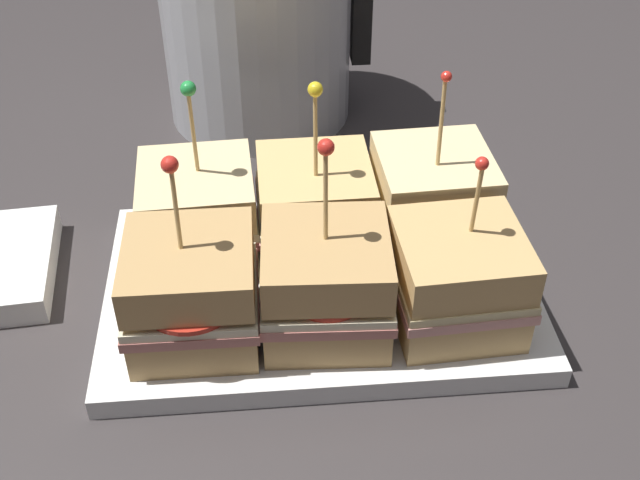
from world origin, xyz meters
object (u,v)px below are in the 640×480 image
object	(u,v)px
sandwich_back_center	(315,206)
kettle_steel	(257,10)
sandwich_back_left	(198,212)
sandwich_back_right	(432,198)
serving_platter	(320,289)
sandwich_front_center	(327,284)
sandwich_front_left	(192,293)
sandwich_front_right	(457,279)

from	to	relation	value
sandwich_back_center	kettle_steel	bearing A→B (deg)	98.40
sandwich_back_left	sandwich_back_right	world-z (taller)	sandwich_back_right
sandwich_back_center	kettle_steel	xyz separation A→B (m)	(-0.04, 0.26, 0.06)
serving_platter	sandwich_front_center	bearing A→B (deg)	-89.25
serving_platter	sandwich_back_right	xyz separation A→B (m)	(0.10, 0.05, 0.05)
sandwich_front_center	sandwich_back_right	size ratio (longest dim) A/B	1.00
sandwich_front_left	kettle_steel	distance (m)	0.37
sandwich_front_left	sandwich_back_center	xyz separation A→B (m)	(0.10, 0.10, -0.00)
sandwich_back_center	sandwich_back_left	bearing A→B (deg)	179.71
sandwich_back_left	kettle_steel	xyz separation A→B (m)	(0.06, 0.26, 0.06)
sandwich_front_right	sandwich_back_left	size ratio (longest dim) A/B	0.90
sandwich_front_right	sandwich_back_right	xyz separation A→B (m)	(0.00, 0.10, 0.00)
sandwich_front_right	sandwich_back_center	xyz separation A→B (m)	(-0.10, 0.10, 0.00)
sandwich_front_right	sandwich_back_left	world-z (taller)	sandwich_back_left
sandwich_front_left	sandwich_back_center	bearing A→B (deg)	45.61
sandwich_front_center	sandwich_front_right	world-z (taller)	sandwich_front_center
sandwich_back_right	sandwich_back_center	bearing A→B (deg)	-179.82
serving_platter	sandwich_front_left	bearing A→B (deg)	-152.71
serving_platter	sandwich_back_center	xyz separation A→B (m)	(-0.00, 0.05, 0.05)
sandwich_front_right	sandwich_back_center	world-z (taller)	sandwich_back_center
sandwich_back_right	sandwich_front_left	bearing A→B (deg)	-152.99
serving_platter	sandwich_front_left	size ratio (longest dim) A/B	2.23
sandwich_front_center	sandwich_back_left	size ratio (longest dim) A/B	1.03
sandwich_front_left	kettle_steel	bearing A→B (deg)	80.85
sandwich_back_center	sandwich_front_center	bearing A→B (deg)	-89.60
kettle_steel	serving_platter	bearing A→B (deg)	-82.90
sandwich_front_left	sandwich_front_center	distance (m)	0.10
sandwich_back_left	sandwich_back_right	size ratio (longest dim) A/B	0.97
serving_platter	sandwich_back_center	size ratio (longest dim) A/B	2.18
sandwich_back_center	sandwich_back_right	distance (m)	0.10
serving_platter	kettle_steel	distance (m)	0.33
sandwich_front_left	sandwich_front_right	xyz separation A→B (m)	(0.19, 0.00, -0.00)
sandwich_front_left	sandwich_front_right	bearing A→B (deg)	0.16
sandwich_front_center	sandwich_back_left	distance (m)	0.14
sandwich_front_center	kettle_steel	bearing A→B (deg)	96.23
sandwich_back_left	sandwich_front_right	bearing A→B (deg)	-27.12
sandwich_back_right	kettle_steel	world-z (taller)	kettle_steel
sandwich_front_center	sandwich_back_center	xyz separation A→B (m)	(-0.00, 0.10, -0.00)
serving_platter	sandwich_front_right	xyz separation A→B (m)	(0.10, -0.05, 0.05)
sandwich_front_right	sandwich_back_right	distance (m)	0.10
sandwich_front_right	sandwich_back_right	size ratio (longest dim) A/B	0.87
sandwich_front_left	sandwich_back_center	world-z (taller)	sandwich_back_center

